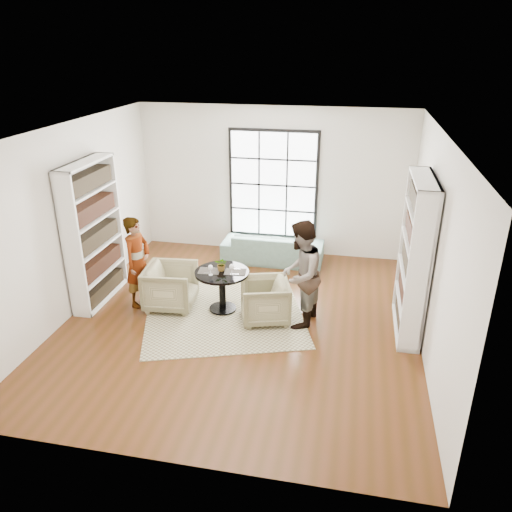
% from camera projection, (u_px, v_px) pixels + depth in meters
% --- Properties ---
extents(ground, '(6.00, 6.00, 0.00)m').
position_uv_depth(ground, '(241.00, 321.00, 7.99)').
color(ground, '#552B14').
extents(room_shell, '(6.00, 6.01, 6.00)m').
position_uv_depth(room_shell, '(248.00, 236.00, 7.98)').
color(room_shell, silver).
rests_on(room_shell, ground).
extents(rug, '(3.18, 3.18, 0.01)m').
position_uv_depth(rug, '(224.00, 312.00, 8.25)').
color(rug, '#B3B086').
rests_on(rug, ground).
extents(pedestal_table, '(0.88, 0.88, 0.70)m').
position_uv_depth(pedestal_table, '(222.00, 282.00, 8.12)').
color(pedestal_table, black).
rests_on(pedestal_table, ground).
extents(sofa, '(2.02, 0.80, 0.59)m').
position_uv_depth(sofa, '(273.00, 247.00, 10.06)').
color(sofa, '#769D92').
rests_on(sofa, ground).
extents(armchair_left, '(0.88, 0.86, 0.74)m').
position_uv_depth(armchair_left, '(171.00, 287.00, 8.29)').
color(armchair_left, '#C6AB8D').
rests_on(armchair_left, ground).
extents(armchair_right, '(0.93, 0.91, 0.69)m').
position_uv_depth(armchair_right, '(265.00, 301.00, 7.90)').
color(armchair_right, tan).
rests_on(armchair_right, ground).
extents(person_left, '(0.48, 0.63, 1.55)m').
position_uv_depth(person_left, '(138.00, 262.00, 8.23)').
color(person_left, gray).
rests_on(person_left, ground).
extents(person_right, '(0.79, 0.93, 1.71)m').
position_uv_depth(person_right, '(300.00, 275.00, 7.60)').
color(person_right, gray).
rests_on(person_right, ground).
extents(placemat_left, '(0.37, 0.29, 0.01)m').
position_uv_depth(placemat_left, '(209.00, 271.00, 8.06)').
color(placemat_left, '#2A2724').
rests_on(placemat_left, pedestal_table).
extents(placemat_right, '(0.37, 0.29, 0.01)m').
position_uv_depth(placemat_right, '(235.00, 272.00, 8.03)').
color(placemat_right, '#2A2724').
rests_on(placemat_right, pedestal_table).
extents(cutlery_left, '(0.16, 0.23, 0.01)m').
position_uv_depth(cutlery_left, '(209.00, 271.00, 8.06)').
color(cutlery_left, silver).
rests_on(cutlery_left, placemat_left).
extents(cutlery_right, '(0.16, 0.23, 0.01)m').
position_uv_depth(cutlery_right, '(235.00, 271.00, 8.03)').
color(cutlery_right, silver).
rests_on(cutlery_right, placemat_right).
extents(wine_glass_left, '(0.08, 0.08, 0.18)m').
position_uv_depth(wine_glass_left, '(210.00, 268.00, 7.88)').
color(wine_glass_left, silver).
rests_on(wine_glass_left, pedestal_table).
extents(wine_glass_right, '(0.08, 0.08, 0.18)m').
position_uv_depth(wine_glass_right, '(232.00, 267.00, 7.89)').
color(wine_glass_right, silver).
rests_on(wine_glass_right, pedestal_table).
extents(flower_centerpiece, '(0.23, 0.20, 0.23)m').
position_uv_depth(flower_centerpiece, '(222.00, 264.00, 8.03)').
color(flower_centerpiece, gray).
rests_on(flower_centerpiece, pedestal_table).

